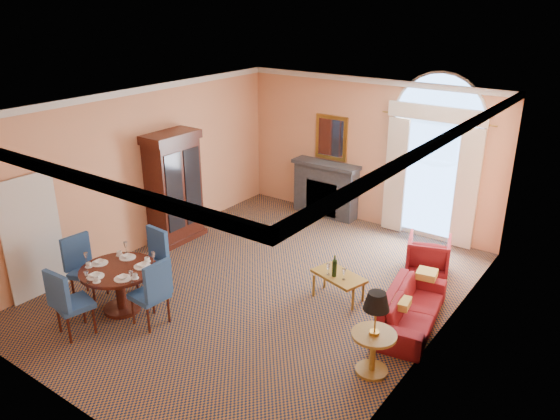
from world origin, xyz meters
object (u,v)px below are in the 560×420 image
Objects in this scene: armoire at (174,189)px; armchair at (428,255)px; dining_table at (119,279)px; sofa at (411,308)px; side_table at (375,324)px; coffee_table at (338,276)px.

armoire is 5.16m from armchair.
sofa is (3.97, 2.36, -0.29)m from dining_table.
side_table is (4.02, 0.97, 0.20)m from dining_table.
coffee_table is (3.97, -0.14, -0.67)m from armoire.
armchair is (4.83, 1.67, -0.75)m from armoire.
side_table is at bearing -29.65° from coffee_table.
armoire is at bearing 117.46° from dining_table.
armoire is at bearing 78.70° from sofa.
armchair is 0.63× the size of side_table.
dining_table is 3.57m from coffee_table.
coffee_table reaches higher than sofa.
coffee_table is 1.97m from side_table.
coffee_table is (2.67, 2.36, -0.14)m from dining_table.
coffee_table is at bearing 46.41° from armchair.
coffee_table reaches higher than armchair.
armchair is at bearing 3.90° from sofa.
armoire reaches higher than dining_table.
armoire is 1.19× the size of sofa.
sofa is at bearing 92.05° from side_table.
side_table reaches higher than coffee_table.
armoire reaches higher than armchair.
armchair is 3.26m from side_table.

